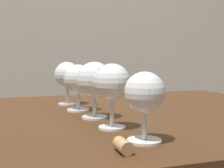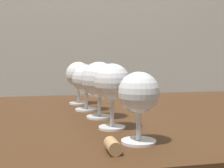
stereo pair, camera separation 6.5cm
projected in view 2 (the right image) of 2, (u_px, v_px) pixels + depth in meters
The scene contains 7 objects.
dining_table at pixel (103, 147), 0.84m from camera, with size 1.25×0.85×0.73m.
wine_glass_amber at pixel (139, 95), 0.54m from camera, with size 0.07×0.07×0.13m.
wine_glass_merlot at pixel (112, 84), 0.65m from camera, with size 0.08×0.08×0.14m.
wine_glass_pinot at pixel (99, 81), 0.77m from camera, with size 0.09×0.09×0.14m.
wine_glass_cabernet at pixel (86, 80), 0.88m from camera, with size 0.08×0.08×0.13m.
wine_glass_chardonnay at pixel (78, 75), 0.99m from camera, with size 0.08×0.08×0.14m.
cork at pixel (113, 146), 0.49m from camera, with size 0.02×0.02×0.04m, color tan.
Camera 2 is at (-0.15, -0.81, 0.88)m, focal length 49.39 mm.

